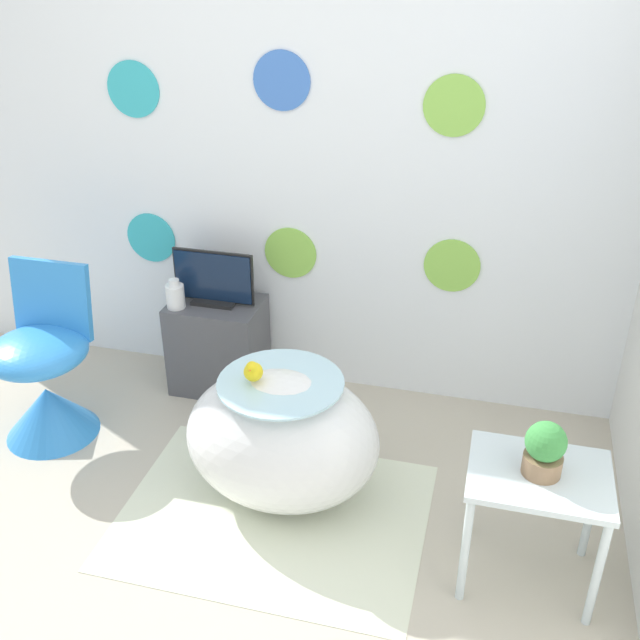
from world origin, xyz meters
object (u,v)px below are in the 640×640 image
(chair, at_px, (45,382))
(tv, at_px, (214,281))
(bathtub, at_px, (282,438))
(potted_plant_left, at_px, (545,449))
(vase, at_px, (175,295))

(chair, relative_size, tv, 1.99)
(bathtub, distance_m, potted_plant_left, 1.07)
(vase, bearing_deg, potted_plant_left, -25.83)
(bathtub, height_order, chair, chair)
(potted_plant_left, bearing_deg, tv, 149.26)
(bathtub, bearing_deg, vase, 139.09)
(tv, bearing_deg, chair, -137.49)
(vase, height_order, potted_plant_left, potted_plant_left)
(tv, distance_m, potted_plant_left, 1.84)
(bathtub, height_order, vase, vase)
(bathtub, xyz_separation_m, vase, (-0.74, 0.64, 0.26))
(bathtub, distance_m, vase, 1.02)
(bathtub, xyz_separation_m, chair, (-1.21, 0.15, -0.02))
(chair, bearing_deg, bathtub, -7.25)
(potted_plant_left, bearing_deg, chair, 170.82)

